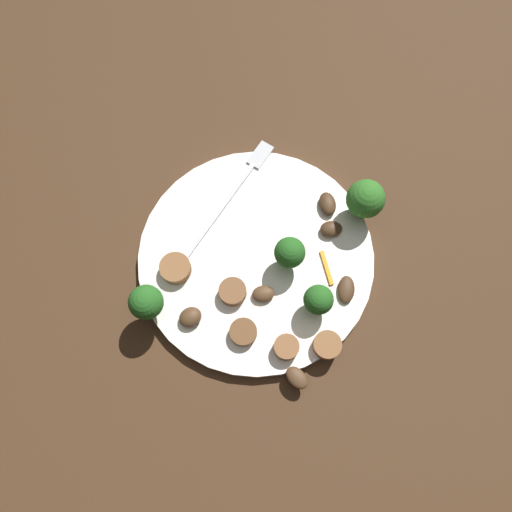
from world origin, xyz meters
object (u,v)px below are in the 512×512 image
object	(u,v)px
broccoli_floret_2	(146,302)
plate	(256,258)
fork	(234,191)
sausage_slice_2	(233,292)
sausage_slice_3	(243,332)
mushroom_3	(328,204)
mushroom_2	(190,317)
mushroom_1	(331,229)
sausage_slice_0	(327,345)
pepper_strip_0	(327,268)
mushroom_0	(346,290)
mushroom_4	(297,378)
broccoli_floret_1	(365,199)
broccoli_floret_0	(318,300)
sausage_slice_1	(175,268)
broccoli_floret_3	(290,253)
sausage_slice_4	(286,347)
mushroom_5	(263,294)

from	to	relation	value
broccoli_floret_2	plate	bearing A→B (deg)	-39.53
fork	sausage_slice_2	xyz separation A→B (m)	(-0.11, -0.05, 0.00)
sausage_slice_3	mushroom_3	bearing A→B (deg)	-10.86
sausage_slice_3	mushroom_2	size ratio (longest dim) A/B	1.19
sausage_slice_2	mushroom_2	distance (m)	0.05
sausage_slice_2	mushroom_3	distance (m)	0.15
mushroom_1	plate	bearing A→B (deg)	131.73
sausage_slice_0	pepper_strip_0	size ratio (longest dim) A/B	0.74
mushroom_3	plate	bearing A→B (deg)	148.71
sausage_slice_2	mushroom_1	world-z (taller)	sausage_slice_2
mushroom_0	mushroom_2	world-z (taller)	mushroom_2
mushroom_1	pepper_strip_0	bearing A→B (deg)	-166.20
sausage_slice_0	mushroom_4	world-z (taller)	sausage_slice_0
broccoli_floret_1	broccoli_floret_2	xyz separation A→B (m)	(-0.20, 0.17, -0.00)
broccoli_floret_2	sausage_slice_2	bearing A→B (deg)	-56.37
broccoli_floret_1	mushroom_4	world-z (taller)	broccoli_floret_1
broccoli_floret_0	broccoli_floret_2	bearing A→B (deg)	113.35
broccoli_floret_1	pepper_strip_0	size ratio (longest dim) A/B	1.40
sausage_slice_2	broccoli_floret_1	bearing A→B (deg)	-34.14
mushroom_0	mushroom_1	distance (m)	0.07
sausage_slice_2	mushroom_1	xyz separation A→B (m)	(0.11, -0.08, -0.00)
sausage_slice_0	mushroom_0	xyz separation A→B (m)	(0.07, 0.00, -0.00)
sausage_slice_0	broccoli_floret_1	bearing A→B (deg)	5.79
mushroom_1	pepper_strip_0	world-z (taller)	mushroom_1
plate	sausage_slice_0	xyz separation A→B (m)	(-0.07, -0.11, 0.01)
sausage_slice_1	pepper_strip_0	xyz separation A→B (m)	(0.07, -0.16, -0.01)
sausage_slice_0	fork	bearing A→B (deg)	51.25
mushroom_0	pepper_strip_0	size ratio (longest dim) A/B	0.77
mushroom_3	mushroom_2	bearing A→B (deg)	152.97
broccoli_floret_0	broccoli_floret_1	xyz separation A→B (m)	(0.13, -0.01, 0.01)
plate	mushroom_3	world-z (taller)	mushroom_3
broccoli_floret_3	sausage_slice_2	xyz separation A→B (m)	(-0.06, 0.04, -0.02)
broccoli_floret_0	sausage_slice_4	size ratio (longest dim) A/B	1.62
broccoli_floret_0	sausage_slice_2	bearing A→B (deg)	103.31
broccoli_floret_1	broccoli_floret_3	bearing A→B (deg)	147.84
broccoli_floret_3	mushroom_0	bearing A→B (deg)	-96.96
fork	broccoli_floret_2	bearing A→B (deg)	-178.62
plate	fork	size ratio (longest dim) A/B	1.51
sausage_slice_1	mushroom_3	xyz separation A→B (m)	(0.14, -0.13, -0.00)
mushroom_5	pepper_strip_0	world-z (taller)	mushroom_5
broccoli_floret_3	mushroom_1	bearing A→B (deg)	-31.17
mushroom_2	mushroom_3	size ratio (longest dim) A/B	0.84
sausage_slice_4	plate	bearing A→B (deg)	39.12
sausage_slice_4	mushroom_5	size ratio (longest dim) A/B	1.10
sausage_slice_4	mushroom_3	bearing A→B (deg)	4.90
sausage_slice_2	sausage_slice_4	world-z (taller)	sausage_slice_4
plate	broccoli_floret_1	distance (m)	0.14
sausage_slice_4	mushroom_3	size ratio (longest dim) A/B	0.91
sausage_slice_4	mushroom_1	distance (m)	0.15
sausage_slice_2	mushroom_1	bearing A→B (deg)	-34.31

